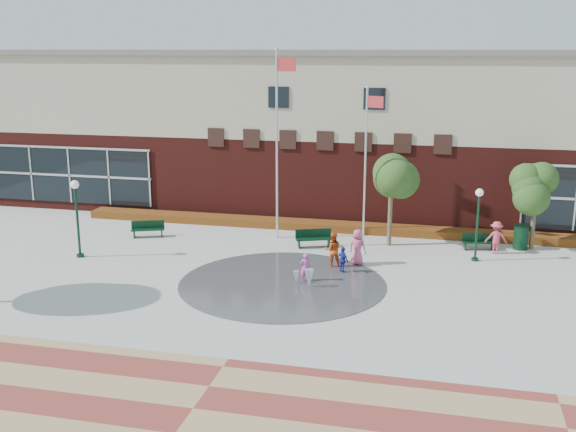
% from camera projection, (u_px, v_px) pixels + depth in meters
% --- Properties ---
extents(ground, '(120.00, 120.00, 0.00)m').
position_uv_depth(ground, '(263.00, 311.00, 24.44)').
color(ground, '#666056').
rests_on(ground, ground).
extents(plaza_concrete, '(46.00, 18.00, 0.01)m').
position_uv_depth(plaza_concrete, '(288.00, 276.00, 28.22)').
color(plaza_concrete, '#A8A8A0').
rests_on(plaza_concrete, ground).
extents(paver_band, '(46.00, 6.00, 0.01)m').
position_uv_depth(paver_band, '(193.00, 409.00, 17.83)').
color(paver_band, brown).
rests_on(paver_band, ground).
extents(splash_pad, '(8.40, 8.40, 0.01)m').
position_uv_depth(splash_pad, '(282.00, 284.00, 27.27)').
color(splash_pad, '#383A3D').
rests_on(splash_pad, ground).
extents(library_building, '(44.40, 10.40, 9.20)m').
position_uv_depth(library_building, '(340.00, 129.00, 39.82)').
color(library_building, '#511713').
rests_on(library_building, ground).
extents(flower_bed, '(26.00, 1.20, 0.40)m').
position_uv_depth(flower_bed, '(321.00, 230.00, 35.40)').
color(flower_bed, '#9F0B08').
rests_on(flower_bed, ground).
extents(flagpole_left, '(1.08, 0.32, 9.35)m').
position_uv_depth(flagpole_left, '(278.00, 135.00, 32.61)').
color(flagpole_left, silver).
rests_on(flagpole_left, ground).
extents(flagpole_right, '(0.87, 0.44, 7.60)m').
position_uv_depth(flagpole_right, '(366.00, 159.00, 31.52)').
color(flagpole_right, silver).
rests_on(flagpole_right, ground).
extents(lamp_left, '(0.38, 0.38, 3.57)m').
position_uv_depth(lamp_left, '(77.00, 210.00, 30.23)').
color(lamp_left, black).
rests_on(lamp_left, ground).
extents(lamp_right, '(0.35, 0.35, 3.32)m').
position_uv_depth(lamp_right, '(478.00, 216.00, 29.72)').
color(lamp_right, black).
rests_on(lamp_right, ground).
extents(bench_left, '(1.69, 1.03, 0.82)m').
position_uv_depth(bench_left, '(148.00, 232.00, 33.94)').
color(bench_left, black).
rests_on(bench_left, ground).
extents(bench_mid, '(1.80, 1.08, 0.87)m').
position_uv_depth(bench_mid, '(314.00, 242.00, 32.19)').
color(bench_mid, black).
rests_on(bench_mid, ground).
extents(bench_right, '(1.61, 0.71, 0.78)m').
position_uv_depth(bench_right, '(479.00, 245.00, 31.79)').
color(bench_right, black).
rests_on(bench_right, ground).
extents(trash_can, '(0.73, 0.73, 1.20)m').
position_uv_depth(trash_can, '(521.00, 237.00, 31.81)').
color(trash_can, black).
rests_on(trash_can, ground).
extents(tree_mid, '(3.01, 3.01, 5.08)m').
position_uv_depth(tree_mid, '(392.00, 170.00, 31.68)').
color(tree_mid, '#4B3D2A').
rests_on(tree_mid, ground).
extents(tree_small_right, '(2.43, 2.43, 4.15)m').
position_uv_depth(tree_small_right, '(536.00, 187.00, 31.28)').
color(tree_small_right, '#4B3D2A').
rests_on(tree_small_right, ground).
extents(water_jet_a, '(0.38, 0.38, 0.74)m').
position_uv_depth(water_jet_a, '(309.00, 288.00, 26.83)').
color(water_jet_a, white).
rests_on(water_jet_a, ground).
extents(water_jet_b, '(0.23, 0.23, 0.51)m').
position_uv_depth(water_jet_b, '(296.00, 284.00, 27.30)').
color(water_jet_b, white).
rests_on(water_jet_b, ground).
extents(child_splash, '(0.51, 0.42, 1.19)m').
position_uv_depth(child_splash, '(305.00, 268.00, 27.44)').
color(child_splash, '#DD45B6').
rests_on(child_splash, ground).
extents(adult_red, '(0.89, 0.78, 1.55)m').
position_uv_depth(adult_red, '(333.00, 250.00, 29.23)').
color(adult_red, '#CB4B19').
rests_on(adult_red, ground).
extents(adult_pink, '(0.91, 0.75, 1.61)m').
position_uv_depth(adult_pink, '(358.00, 247.00, 29.52)').
color(adult_pink, '#D0527A').
rests_on(adult_pink, ground).
extents(child_blue, '(0.68, 0.65, 1.13)m').
position_uv_depth(child_blue, '(343.00, 260.00, 28.48)').
color(child_blue, '#23269D').
rests_on(child_blue, ground).
extents(person_bench, '(1.02, 0.61, 1.54)m').
position_uv_depth(person_bench, '(496.00, 238.00, 31.10)').
color(person_bench, '#CD405B').
rests_on(person_bench, ground).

